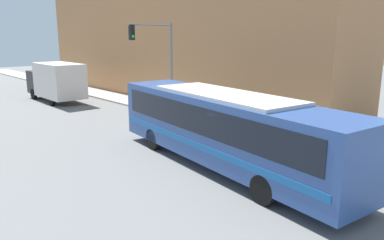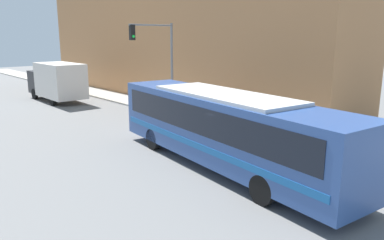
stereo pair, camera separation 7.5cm
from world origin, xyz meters
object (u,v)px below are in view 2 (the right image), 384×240
object	(u,v)px
parking_meter	(185,102)
pedestrian_near_corner	(218,106)
city_bus	(223,125)
delivery_truck	(57,81)
fire_hydrant	(243,123)
traffic_light_pole	(159,53)

from	to	relation	value
parking_meter	pedestrian_near_corner	distance (m)	2.58
city_bus	delivery_truck	bearing A→B (deg)	93.32
city_bus	fire_hydrant	world-z (taller)	city_bus
delivery_truck	traffic_light_pole	xyz separation A→B (m)	(2.74, -10.05, 2.43)
fire_hydrant	traffic_light_pole	size ratio (longest dim) A/B	0.12
delivery_truck	traffic_light_pole	distance (m)	10.70
city_bus	delivery_truck	size ratio (longest dim) A/B	1.88
city_bus	fire_hydrant	distance (m)	6.06
parking_meter	pedestrian_near_corner	bearing A→B (deg)	-79.54
traffic_light_pole	parking_meter	size ratio (longest dim) A/B	4.36
parking_meter	traffic_light_pole	bearing A→B (deg)	121.77
fire_hydrant	traffic_light_pole	world-z (taller)	traffic_light_pole
city_bus	traffic_light_pole	distance (m)	10.70
traffic_light_pole	pedestrian_near_corner	distance (m)	5.22
city_bus	pedestrian_near_corner	distance (m)	7.84
pedestrian_near_corner	city_bus	bearing A→B (deg)	-133.96
traffic_light_pole	parking_meter	distance (m)	3.52
city_bus	delivery_truck	distance (m)	19.73
city_bus	traffic_light_pole	xyz separation A→B (m)	(4.04, 9.63, 2.35)
city_bus	parking_meter	bearing A→B (deg)	65.87
pedestrian_near_corner	delivery_truck	bearing A→B (deg)	106.31
fire_hydrant	parking_meter	size ratio (longest dim) A/B	0.53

